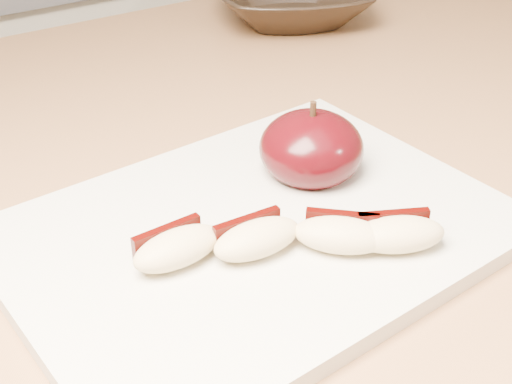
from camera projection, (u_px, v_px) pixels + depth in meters
cutting_board at (256, 232)px, 0.46m from camera, size 0.33×0.25×0.01m
apple_half at (311, 148)px, 0.50m from camera, size 0.10×0.10×0.06m
apple_wedge_a at (176, 247)px, 0.42m from camera, size 0.06×0.03×0.02m
apple_wedge_b at (256, 238)px, 0.43m from camera, size 0.06×0.03×0.02m
apple_wedge_c at (341, 234)px, 0.43m from camera, size 0.06×0.06×0.02m
apple_wedge_d at (398, 233)px, 0.43m from camera, size 0.06×0.05×0.02m
bowl at (292, 1)px, 0.81m from camera, size 0.24×0.24×0.04m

